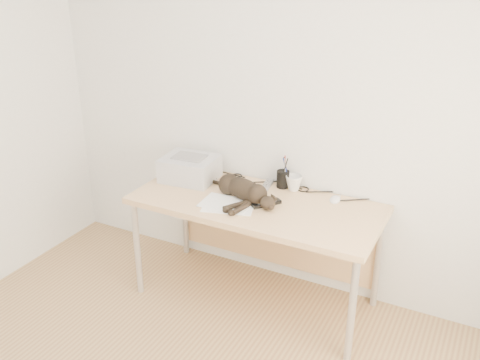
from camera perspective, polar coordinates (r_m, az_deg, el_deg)
The scene contains 11 objects.
wall_back at distance 3.53m, azimuth 4.39°, elevation 8.17°, with size 3.50×3.50×0.00m, color white.
desk at distance 3.55m, azimuth 2.30°, elevation -3.73°, with size 1.60×0.70×0.74m.
printer at distance 3.73m, azimuth -5.37°, elevation 1.27°, with size 0.39×0.34×0.17m.
papers at distance 3.37m, azimuth -1.35°, elevation -2.64°, with size 0.38×0.30×0.01m.
cat at distance 3.44m, azimuth 0.16°, elevation -1.04°, with size 0.60×0.41×0.14m.
mug at distance 3.58m, azimuth 5.77°, elevation -0.31°, with size 0.11×0.11×0.10m, color silver.
pen_cup at distance 3.61m, azimuth 4.60°, elevation 0.13°, with size 0.09×0.09×0.22m.
remote_grey at distance 3.64m, azimuth 2.91°, elevation -0.55°, with size 0.05×0.18×0.02m, color gray.
remote_black at distance 3.38m, azimuth 2.81°, elevation -2.51°, with size 0.05×0.20×0.02m, color black.
mouse at distance 3.48m, azimuth 10.11°, elevation -1.88°, with size 0.07×0.12×0.04m, color white.
cable_tangle at distance 3.67m, azimuth 3.82°, elevation -0.37°, with size 1.36×0.09×0.01m, color black, non-canonical shape.
Camera 1 is at (1.32, -1.39, 2.24)m, focal length 40.00 mm.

